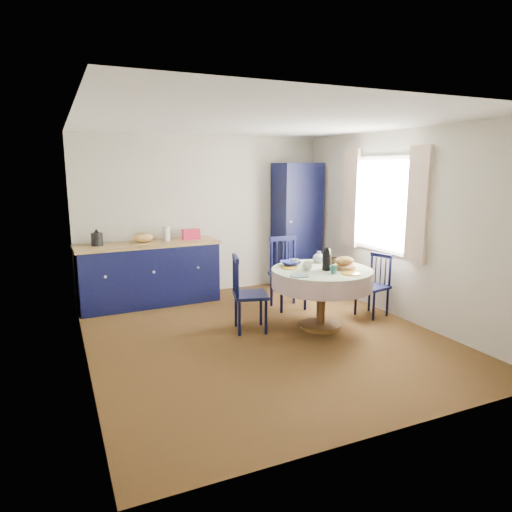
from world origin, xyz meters
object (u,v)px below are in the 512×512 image
(pantry_cabinet, at_px, (297,225))
(mug_c, at_px, (334,261))
(kitchen_counter, at_px, (149,273))
(mug_b, at_px, (333,270))
(mug_a, at_px, (307,266))
(dining_table, at_px, (322,278))
(cobalt_bowl, at_px, (291,263))
(chair_left, at_px, (247,293))
(chair_right, at_px, (374,285))
(mug_d, at_px, (295,262))
(chair_far, at_px, (287,272))

(pantry_cabinet, distance_m, mug_c, 1.90)
(kitchen_counter, xyz_separation_m, mug_b, (1.78, -2.17, 0.33))
(mug_a, bearing_deg, dining_table, -6.56)
(pantry_cabinet, relative_size, cobalt_bowl, 8.41)
(chair_left, height_order, chair_right, chair_left)
(pantry_cabinet, relative_size, mug_a, 17.46)
(mug_a, xyz_separation_m, mug_d, (0.00, 0.31, -0.00))
(dining_table, xyz_separation_m, mug_b, (-0.01, -0.25, 0.17))
(pantry_cabinet, distance_m, chair_far, 1.41)
(chair_far, xyz_separation_m, mug_c, (0.28, -0.76, 0.29))
(kitchen_counter, bearing_deg, mug_a, -52.33)
(chair_far, relative_size, cobalt_bowl, 4.15)
(mug_a, relative_size, mug_d, 1.32)
(dining_table, distance_m, chair_left, 0.96)
(mug_b, bearing_deg, cobalt_bowl, 113.81)
(mug_a, height_order, cobalt_bowl, mug_a)
(kitchen_counter, distance_m, chair_right, 3.24)
(dining_table, xyz_separation_m, chair_far, (0.00, 0.94, -0.12))
(mug_a, bearing_deg, mug_d, 89.68)
(pantry_cabinet, xyz_separation_m, chair_right, (0.17, -1.89, -0.61))
(mug_b, xyz_separation_m, mug_c, (0.29, 0.44, 0.00))
(chair_left, distance_m, cobalt_bowl, 0.71)
(chair_right, bearing_deg, mug_b, -80.83)
(mug_c, relative_size, cobalt_bowl, 0.46)
(kitchen_counter, bearing_deg, chair_right, -35.67)
(kitchen_counter, xyz_separation_m, mug_c, (2.07, -1.73, 0.33))
(chair_right, bearing_deg, chair_far, -144.82)
(dining_table, height_order, mug_c, dining_table)
(chair_left, distance_m, mug_a, 0.81)
(pantry_cabinet, xyz_separation_m, mug_b, (-0.76, -2.27, -0.24))
(chair_far, bearing_deg, chair_right, -39.28)
(dining_table, bearing_deg, chair_left, 163.16)
(dining_table, xyz_separation_m, mug_a, (-0.20, 0.02, 0.17))
(pantry_cabinet, bearing_deg, chair_right, -88.48)
(mug_b, height_order, cobalt_bowl, mug_b)
(pantry_cabinet, xyz_separation_m, chair_left, (-1.65, -1.74, -0.56))
(kitchen_counter, height_order, mug_a, kitchen_counter)
(chair_far, distance_m, chair_right, 1.23)
(kitchen_counter, height_order, cobalt_bowl, kitchen_counter)
(kitchen_counter, distance_m, mug_c, 2.72)
(mug_a, xyz_separation_m, mug_b, (0.20, -0.28, -0.00))
(kitchen_counter, relative_size, mug_b, 22.04)
(mug_c, bearing_deg, kitchen_counter, 140.07)
(chair_right, bearing_deg, kitchen_counter, -136.73)
(mug_b, bearing_deg, kitchen_counter, 129.31)
(pantry_cabinet, height_order, mug_b, pantry_cabinet)
(chair_right, height_order, cobalt_bowl, chair_right)
(chair_right, xyz_separation_m, mug_d, (-1.12, 0.21, 0.37))
(chair_right, xyz_separation_m, mug_c, (-0.63, 0.05, 0.37))
(chair_right, height_order, mug_c, chair_right)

